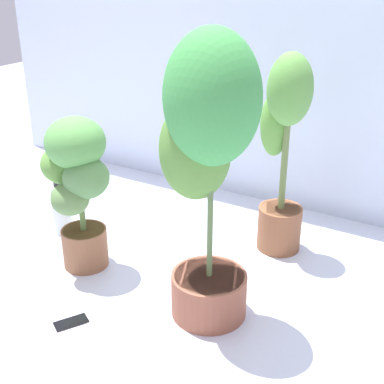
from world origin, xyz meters
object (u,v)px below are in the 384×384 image
(potted_plant_front_right, at_px, (207,151))
(potted_plant_front_left, at_px, (76,179))
(potted_plant_back_right, at_px, (283,146))
(cell_phone, at_px, (71,323))
(nutrient_bottle, at_px, (62,209))

(potted_plant_front_right, bearing_deg, potted_plant_front_left, 178.43)
(potted_plant_back_right, height_order, potted_plant_front_left, potted_plant_back_right)
(potted_plant_front_left, relative_size, cell_phone, 3.95)
(potted_plant_front_left, bearing_deg, potted_plant_back_right, 40.92)
(potted_plant_front_right, xyz_separation_m, cell_phone, (-0.36, -0.31, -0.61))
(potted_plant_front_right, bearing_deg, cell_phone, -139.72)
(potted_plant_front_right, relative_size, potted_plant_front_left, 1.58)
(potted_plant_front_right, bearing_deg, nutrient_bottle, 168.04)
(potted_plant_front_left, height_order, cell_phone, potted_plant_front_left)
(cell_phone, height_order, nutrient_bottle, nutrient_bottle)
(potted_plant_back_right, xyz_separation_m, nutrient_bottle, (-0.90, -0.38, -0.35))
(potted_plant_back_right, bearing_deg, potted_plant_front_left, -139.08)
(potted_plant_front_right, bearing_deg, potted_plant_back_right, 85.52)
(potted_plant_back_right, relative_size, potted_plant_front_left, 1.34)
(potted_plant_back_right, distance_m, cell_phone, 1.06)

